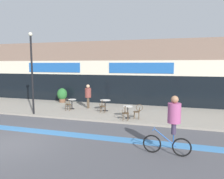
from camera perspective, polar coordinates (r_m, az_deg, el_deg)
ground_plane at (r=10.61m, az=-25.07°, el=-12.83°), size 120.00×120.00×0.00m
sidewalk_slab at (r=16.49m, az=-8.01°, el=-5.19°), size 40.00×5.50×0.12m
storefront_facade at (r=20.52m, az=-2.59°, el=4.52°), size 40.00×4.06×5.35m
bike_lane_stripe at (r=12.04m, az=-18.84°, el=-10.23°), size 36.00×0.70×0.01m
bistro_table_0 at (r=16.43m, az=-10.42°, el=-3.27°), size 0.63×0.63×0.72m
bistro_table_1 at (r=15.48m, az=-1.76°, el=-3.57°), size 0.74×0.74×0.78m
bistro_table_2 at (r=13.45m, az=4.13°, el=-5.28°), size 0.62×0.62×0.75m
cafe_chair_0_near at (r=15.88m, az=-11.45°, el=-3.60°), size 0.41×0.58×0.90m
cafe_chair_1_near at (r=14.91m, az=-2.50°, el=-4.14°), size 0.43×0.59×0.90m
cafe_chair_2_near at (r=12.86m, az=3.52°, el=-5.89°), size 0.41×0.58×0.90m
cafe_chair_2_side at (r=13.34m, az=6.77°, el=-5.46°), size 0.59×0.44×0.90m
planter_pot at (r=19.43m, az=-12.89°, el=-1.37°), size 0.85×0.85×1.23m
lamp_post at (r=15.21m, az=-20.21°, el=5.37°), size 0.26×0.26×5.34m
cyclist_0 at (r=8.49m, az=15.53°, el=-7.80°), size 1.81×0.53×2.28m
pedestrian_near_end at (r=16.48m, az=-6.28°, el=-1.21°), size 0.55×0.55×1.79m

